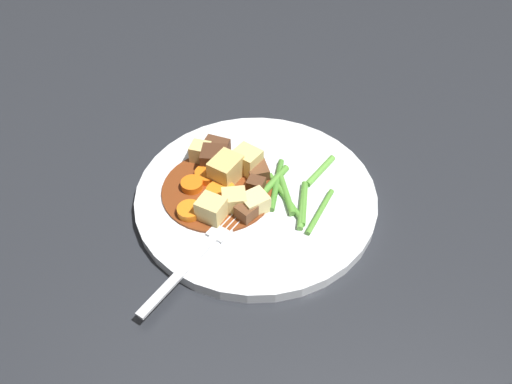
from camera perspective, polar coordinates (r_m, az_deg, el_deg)
The scene contains 27 objects.
ground_plane at distance 0.61m, azimuth -0.00°, elevation -0.93°, with size 3.00×3.00×0.00m, color #26282D.
dinner_plate at distance 0.60m, azimuth -0.00°, elevation -0.47°, with size 0.29×0.29×0.01m, color white.
stew_sauce at distance 0.60m, azimuth -4.27°, elevation 0.31°, with size 0.13×0.13×0.00m, color brown.
carrot_slice_0 at distance 0.61m, azimuth -7.13°, elevation 1.02°, with size 0.03×0.03×0.01m, color orange.
carrot_slice_1 at distance 0.59m, azimuth -3.94°, elevation -0.21°, with size 0.04×0.04×0.01m, color orange.
carrot_slice_2 at distance 0.61m, azimuth -5.46°, elevation 1.86°, with size 0.03×0.03×0.01m, color orange.
carrot_slice_3 at distance 0.57m, azimuth -7.47°, elevation -2.19°, with size 0.03×0.03×0.01m, color orange.
potato_chunk_0 at distance 0.60m, azimuth -3.42°, elevation 2.45°, with size 0.03×0.04×0.03m, color #DBBC6B.
potato_chunk_1 at distance 0.56m, azimuth -5.03°, elevation -2.01°, with size 0.03×0.03×0.03m, color #E5CC7A.
potato_chunk_2 at distance 0.57m, azimuth -2.47°, elevation -1.00°, with size 0.02×0.03×0.02m, color #E5CC7A.
potato_chunk_3 at distance 0.63m, azimuth -6.25°, elevation 4.40°, with size 0.02×0.02×0.02m, color #E5CC7A.
potato_chunk_4 at distance 0.62m, azimuth -1.03°, elevation 3.52°, with size 0.03×0.03×0.03m, color #E5CC7A.
potato_chunk_5 at distance 0.57m, azimuth 0.06°, elevation -1.25°, with size 0.03×0.02×0.02m, color #EAD68C.
meat_chunk_0 at distance 0.61m, azimuth 0.48°, elevation 2.35°, with size 0.02×0.03×0.02m, color brown.
meat_chunk_1 at distance 0.62m, azimuth -4.70°, elevation 3.75°, with size 0.03×0.03×0.03m, color #4C2B19.
meat_chunk_2 at distance 0.64m, azimuth -4.59°, elevation 4.64°, with size 0.03×0.03×0.02m, color #56331E.
meat_chunk_3 at distance 0.56m, azimuth -1.11°, elevation -2.28°, with size 0.02×0.02×0.02m, color brown.
meat_chunk_4 at distance 0.59m, azimuth 0.30°, elevation 0.65°, with size 0.02×0.02×0.02m, color #56331E.
green_bean_0 at distance 0.62m, azimuth 7.24°, elevation 2.39°, with size 0.01×0.01×0.06m, color #66AD42.
green_bean_1 at distance 0.59m, azimuth 3.31°, elevation -0.53°, with size 0.01×0.01×0.08m, color #599E38.
green_bean_2 at distance 0.58m, azimuth 5.23°, elevation -1.48°, with size 0.01×0.01×0.07m, color #66AD42.
green_bean_3 at distance 0.58m, azimuth 5.36°, elevation -1.30°, with size 0.01×0.01×0.06m, color #599E38.
green_bean_4 at distance 0.58m, azimuth 7.19°, elevation -2.18°, with size 0.01×0.01×0.07m, color #599E38.
green_bean_5 at distance 0.60m, azimuth 2.33°, elevation 0.86°, with size 0.01×0.01×0.08m, color #4C8E33.
green_bean_6 at distance 0.60m, azimuth 1.83°, elevation 1.01°, with size 0.01×0.01×0.06m, color #599E38.
green_bean_7 at distance 0.59m, azimuth 3.43°, elevation -0.31°, with size 0.01×0.01×0.06m, color #599E38.
fork at distance 0.54m, azimuth -6.20°, elevation -6.68°, with size 0.10×0.16×0.00m.
Camera 1 is at (-0.03, 0.42, 0.45)m, focal length 35.63 mm.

